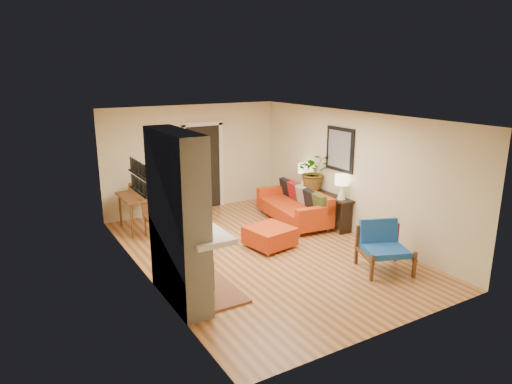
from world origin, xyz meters
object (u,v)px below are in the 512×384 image
at_px(dining_table, 142,202).
at_px(ottoman, 270,236).
at_px(sofa, 296,206).
at_px(console_table, 321,198).
at_px(blue_chair, 383,244).
at_px(lamp_near, 342,184).
at_px(houseplant, 314,171).
at_px(lamp_far, 304,172).

bearing_deg(dining_table, ottoman, -51.78).
height_order(sofa, console_table, sofa).
distance_m(blue_chair, dining_table, 5.15).
xyz_separation_m(console_table, lamp_near, (0.00, -0.66, 0.49)).
height_order(ottoman, dining_table, dining_table).
distance_m(sofa, blue_chair, 2.90).
bearing_deg(console_table, ottoman, -159.83).
xyz_separation_m(sofa, houseplant, (0.40, -0.09, 0.78)).
relative_size(lamp_near, houseplant, 0.64).
xyz_separation_m(ottoman, console_table, (1.81, 0.66, 0.34)).
distance_m(ottoman, console_table, 1.95).
xyz_separation_m(ottoman, dining_table, (-1.84, 2.33, 0.39)).
relative_size(ottoman, blue_chair, 0.89).
bearing_deg(lamp_near, ottoman, -179.92).
distance_m(dining_table, houseplant, 3.92).
height_order(lamp_near, lamp_far, same).
bearing_deg(console_table, lamp_far, 90.00).
xyz_separation_m(sofa, ottoman, (-1.39, -1.06, -0.13)).
bearing_deg(dining_table, blue_chair, -54.05).
xyz_separation_m(blue_chair, lamp_near, (0.62, 1.84, 0.61)).
height_order(console_table, lamp_far, lamp_far).
bearing_deg(sofa, blue_chair, -94.08).
bearing_deg(houseplant, blue_chair, -102.27).
bearing_deg(houseplant, dining_table, 159.32).
relative_size(dining_table, console_table, 0.96).
xyz_separation_m(dining_table, lamp_far, (3.64, -1.00, 0.44)).
bearing_deg(blue_chair, dining_table, 125.95).
height_order(console_table, houseplant, houseplant).
bearing_deg(dining_table, houseplant, -20.68).
bearing_deg(lamp_far, houseplant, -91.53).
bearing_deg(lamp_far, blue_chair, -101.03).
relative_size(ottoman, console_table, 0.50).
distance_m(sofa, lamp_near, 1.33).
bearing_deg(lamp_near, houseplant, 90.60).
xyz_separation_m(dining_table, console_table, (3.64, -1.67, -0.05)).
bearing_deg(ottoman, dining_table, 128.22).
bearing_deg(sofa, lamp_near, -68.62).
bearing_deg(houseplant, ottoman, -151.79).
height_order(sofa, dining_table, dining_table).
height_order(blue_chair, houseplant, houseplant).
distance_m(ottoman, dining_table, 3.00).
bearing_deg(dining_table, sofa, -21.60).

